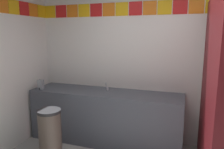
# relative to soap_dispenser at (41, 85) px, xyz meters

# --- Properties ---
(wall_back) EXTENTS (4.22, 0.09, 2.80)m
(wall_back) POSITION_rel_soap_dispenser_xyz_m (1.92, 0.54, 0.49)
(wall_back) COLOR white
(wall_back) RESTS_ON ground_plane
(vanity_counter) EXTENTS (2.43, 0.62, 0.84)m
(vanity_counter) POSITION_rel_soap_dispenser_xyz_m (1.07, 0.19, -0.49)
(vanity_counter) COLOR #4C515B
(vanity_counter) RESTS_ON ground_plane
(faucet_center) EXTENTS (0.04, 0.10, 0.14)m
(faucet_center) POSITION_rel_soap_dispenser_xyz_m (1.07, 0.28, -0.03)
(faucet_center) COLOR silver
(faucet_center) RESTS_ON vanity_counter
(soap_dispenser) EXTENTS (0.09, 0.09, 0.16)m
(soap_dispenser) POSITION_rel_soap_dispenser_xyz_m (0.00, 0.00, 0.00)
(soap_dispenser) COLOR gray
(soap_dispenser) RESTS_ON vanity_counter
(trash_bin) EXTENTS (0.32, 0.32, 0.73)m
(trash_bin) POSITION_rel_soap_dispenser_xyz_m (0.54, -0.56, -0.55)
(trash_bin) COLOR brown
(trash_bin) RESTS_ON ground_plane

